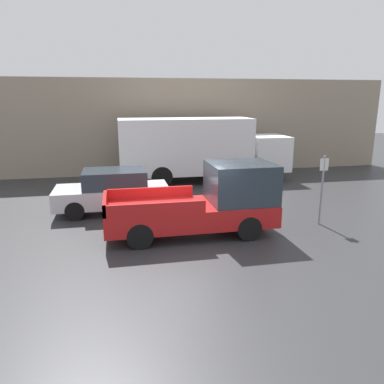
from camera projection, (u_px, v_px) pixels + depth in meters
ground_plane at (191, 238)px, 11.62m from camera, size 60.00×60.00×0.00m
building_wall at (154, 127)px, 20.88m from camera, size 28.00×0.15×5.28m
pickup_truck at (208, 202)px, 11.86m from camera, size 5.31×2.02×2.24m
car at (113, 191)px, 14.18m from camera, size 4.23×1.90×1.61m
delivery_truck at (198, 147)px, 19.15m from camera, size 8.71×2.44×3.24m
parking_sign at (322, 186)px, 12.61m from camera, size 0.30×0.07×2.38m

